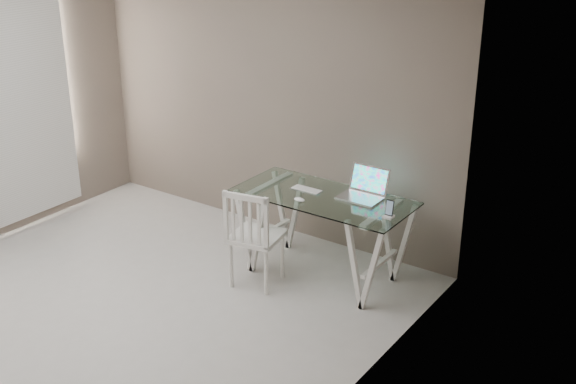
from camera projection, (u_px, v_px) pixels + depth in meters
The scene contains 7 objects.
room at pixel (69, 106), 4.96m from camera, with size 4.50×4.52×2.71m.
desk at pixel (323, 236), 6.13m from camera, with size 1.50×0.70×0.75m.
chair at pixel (253, 234), 5.93m from camera, with size 0.47×0.47×0.88m.
laptop at pixel (364, 190), 5.97m from camera, with size 0.35×0.31×0.24m.
keyboard at pixel (307, 190), 6.12m from camera, with size 0.27×0.12×0.01m, color silver.
mouse at pixel (299, 200), 5.89m from camera, with size 0.10×0.06×0.03m, color white.
phone_dock at pixel (389, 213), 5.59m from camera, with size 0.08×0.08×0.14m.
Camera 1 is at (3.92, -3.08, 3.05)m, focal length 45.00 mm.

